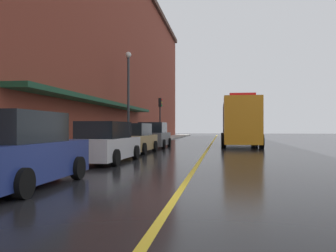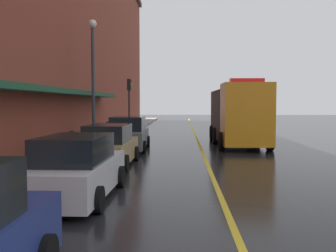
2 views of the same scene
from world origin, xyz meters
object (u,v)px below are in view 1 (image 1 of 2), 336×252
(parking_meter_2, at_px, (139,133))
(street_lamp_left, at_px, (128,88))
(parked_car_3, at_px, (154,136))
(parking_meter_1, at_px, (41,139))
(parked_car_2, at_px, (134,139))
(utility_truck, at_px, (240,123))
(parked_car_0, at_px, (20,152))
(parking_meter_0, at_px, (108,135))
(parked_car_1, at_px, (106,143))
(traffic_light_near, at_px, (160,111))

(parking_meter_2, distance_m, street_lamp_left, 3.52)
(parked_car_3, bearing_deg, parking_meter_1, 173.11)
(parked_car_2, distance_m, utility_truck, 10.61)
(parking_meter_2, xyz_separation_m, street_lamp_left, (-0.60, -0.92, 3.34))
(parked_car_0, bearing_deg, utility_truck, -17.38)
(parked_car_2, distance_m, parking_meter_0, 1.51)
(parked_car_2, xyz_separation_m, utility_truck, (6.33, 8.45, 1.04))
(parked_car_1, distance_m, parking_meter_1, 2.98)
(parking_meter_2, bearing_deg, parked_car_3, -42.87)
(parking_meter_1, bearing_deg, street_lamp_left, 92.45)
(parked_car_3, bearing_deg, parked_car_0, 179.10)
(parked_car_0, xyz_separation_m, parking_meter_2, (-1.44, 18.62, 0.20))
(parked_car_3, bearing_deg, street_lamp_left, 78.38)
(parked_car_2, relative_size, parking_meter_1, 3.46)
(parking_meter_0, relative_size, parking_meter_1, 1.00)
(parked_car_3, relative_size, parking_meter_0, 3.64)
(parked_car_3, relative_size, parking_meter_2, 3.64)
(parked_car_0, xyz_separation_m, street_lamp_left, (-2.04, 17.70, 3.54))
(parked_car_3, relative_size, street_lamp_left, 0.70)
(parking_meter_0, height_order, parking_meter_2, same)
(parked_car_0, height_order, parking_meter_0, parked_car_0)
(parked_car_0, distance_m, traffic_light_near, 27.81)
(parked_car_0, bearing_deg, parking_meter_0, 7.10)
(utility_truck, xyz_separation_m, street_lamp_left, (-8.28, -2.53, 2.57))
(parked_car_2, xyz_separation_m, parked_car_3, (0.04, 5.55, 0.06))
(parked_car_0, relative_size, parked_car_3, 0.94)
(parked_car_2, xyz_separation_m, street_lamp_left, (-1.95, 5.91, 3.61))
(parked_car_3, distance_m, parking_meter_0, 6.33)
(parking_meter_1, relative_size, parking_meter_2, 1.00)
(parked_car_2, bearing_deg, street_lamp_left, 19.41)
(parked_car_0, relative_size, parking_meter_0, 3.41)
(parked_car_1, xyz_separation_m, utility_truck, (6.18, 13.96, 1.03))
(parked_car_2, height_order, parked_car_3, parked_car_3)
(parked_car_0, height_order, parked_car_2, parked_car_0)
(parked_car_0, height_order, parked_car_3, parked_car_0)
(parking_meter_2, bearing_deg, parked_car_1, -83.09)
(parked_car_2, relative_size, traffic_light_near, 1.07)
(parked_car_1, xyz_separation_m, parking_meter_2, (-1.50, 12.35, 0.26))
(parked_car_3, distance_m, utility_truck, 7.00)
(street_lamp_left, bearing_deg, parked_car_0, -83.42)
(parking_meter_0, xyz_separation_m, street_lamp_left, (-0.60, 6.54, 3.34))
(parked_car_2, relative_size, parking_meter_0, 3.46)
(parking_meter_0, height_order, traffic_light_near, traffic_light_near)
(parked_car_1, relative_size, street_lamp_left, 0.68)
(parking_meter_0, relative_size, traffic_light_near, 0.31)
(parked_car_2, distance_m, street_lamp_left, 7.20)
(parking_meter_2, height_order, traffic_light_near, traffic_light_near)
(utility_truck, bearing_deg, parked_car_2, -37.31)
(street_lamp_left, bearing_deg, parked_car_3, -10.53)
(parked_car_1, distance_m, street_lamp_left, 12.16)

